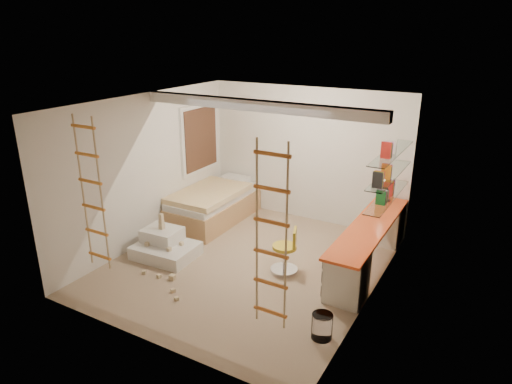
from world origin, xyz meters
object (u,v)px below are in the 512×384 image
Objects in this scene: desk at (369,244)px; play_platform at (165,246)px; swivel_chair at (286,256)px; bed at (214,205)px.

play_platform is (-3.06, -1.28, -0.23)m from desk.
swivel_chair is (-1.08, -0.75, -0.14)m from desk.
desk is 3.22m from bed.
swivel_chair reaches higher than bed.
play_platform is at bearing -157.39° from desk.
desk reaches higher than play_platform.
bed is (-3.20, 0.36, -0.07)m from desk.
desk is 1.32m from swivel_chair.
swivel_chair is 0.71× the size of play_platform.
desk is at bearing 34.97° from swivel_chair.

